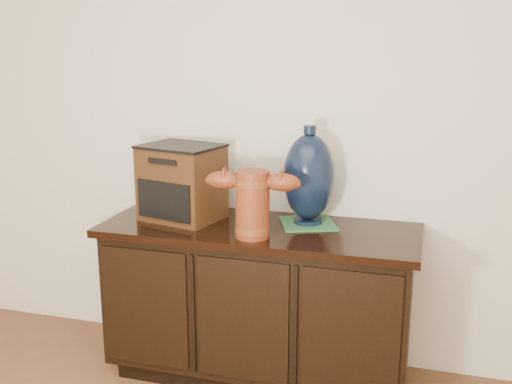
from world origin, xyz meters
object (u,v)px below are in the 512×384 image
(sideboard, at_px, (259,301))
(tv_radio, at_px, (182,182))
(terracotta_vessel, at_px, (253,200))
(lamp_base, at_px, (309,177))
(spray_can, at_px, (214,197))

(sideboard, distance_m, tv_radio, 0.67)
(sideboard, relative_size, terracotta_vessel, 3.50)
(lamp_base, distance_m, spray_can, 0.50)
(tv_radio, relative_size, lamp_base, 0.91)
(lamp_base, bearing_deg, sideboard, -154.39)
(sideboard, distance_m, terracotta_vessel, 0.56)
(sideboard, relative_size, lamp_base, 3.20)
(terracotta_vessel, height_order, lamp_base, lamp_base)
(tv_radio, bearing_deg, spray_can, 59.48)
(tv_radio, xyz_separation_m, spray_can, (0.12, 0.12, -0.09))
(sideboard, distance_m, lamp_base, 0.64)
(tv_radio, height_order, spray_can, tv_radio)
(lamp_base, bearing_deg, tv_radio, -172.86)
(sideboard, bearing_deg, terracotta_vessel, -84.03)
(lamp_base, height_order, spray_can, lamp_base)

